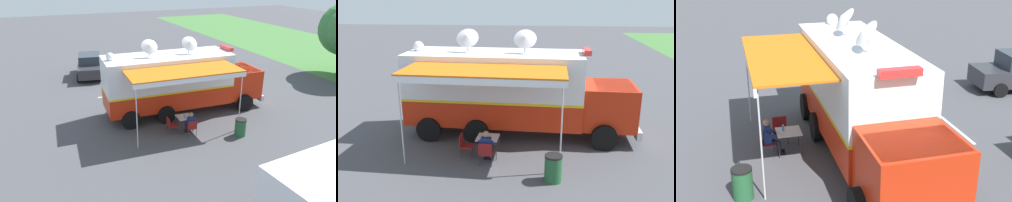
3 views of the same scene
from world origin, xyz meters
TOP-DOWN VIEW (x-y plane):
  - ground_plane at (0.00, 0.00)m, footprint 100.00×100.00m
  - lot_stripe at (-3.95, -1.00)m, footprint 0.30×4.80m
  - command_truck at (0.06, 0.75)m, footprint 5.07×9.57m
  - folding_table at (2.30, 0.01)m, footprint 0.83×0.83m
  - water_bottle at (2.46, -0.06)m, footprint 0.07×0.07m
  - folding_chair_at_table at (3.10, 0.04)m, footprint 0.50×0.50m
  - folding_chair_beside_table at (2.45, -0.84)m, footprint 0.50×0.50m
  - seated_responder at (2.91, 0.05)m, footprint 0.67×0.57m
  - trash_bin at (4.00, 2.36)m, footprint 0.57×0.57m

SIDE VIEW (x-z plane):
  - ground_plane at x=0.00m, z-range 0.00..0.00m
  - lot_stripe at x=-3.95m, z-range 0.00..0.01m
  - trash_bin at x=4.00m, z-range 0.00..0.91m
  - folding_chair_at_table at x=3.10m, z-range 0.08..0.95m
  - folding_chair_beside_table at x=2.45m, z-range 0.08..0.95m
  - seated_responder at x=2.91m, z-range 0.03..1.28m
  - folding_table at x=2.30m, z-range 0.31..1.04m
  - water_bottle at x=2.46m, z-range 0.72..0.95m
  - command_truck at x=0.06m, z-range -0.32..4.21m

